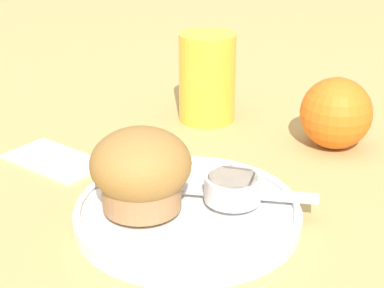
{
  "coord_description": "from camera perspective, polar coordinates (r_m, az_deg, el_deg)",
  "views": [
    {
      "loc": [
        0.31,
        -0.39,
        0.3
      ],
      "look_at": [
        -0.03,
        0.04,
        0.06
      ],
      "focal_mm": 60.0,
      "sensor_mm": 36.0,
      "label": 1
    }
  ],
  "objects": [
    {
      "name": "plate",
      "position": [
        0.58,
        -0.64,
        -6.25
      ],
      "size": [
        0.2,
        0.2,
        0.02
      ],
      "color": "white",
      "rests_on": "ground_plane"
    },
    {
      "name": "muffin",
      "position": [
        0.55,
        -4.56,
        -2.35
      ],
      "size": [
        0.09,
        0.09,
        0.07
      ],
      "color": "#9E7047",
      "rests_on": "plate"
    },
    {
      "name": "berry_pair",
      "position": [
        0.58,
        2.83,
        -3.96
      ],
      "size": [
        0.03,
        0.02,
        0.02
      ],
      "color": "#B7192D",
      "rests_on": "plate"
    },
    {
      "name": "ground_plane",
      "position": [
        0.58,
        0.06,
        -7.12
      ],
      "size": [
        3.0,
        3.0,
        0.0
      ],
      "primitive_type": "plane",
      "color": "tan"
    },
    {
      "name": "cream_ramekin",
      "position": [
        0.58,
        3.65,
        -3.82
      ],
      "size": [
        0.05,
        0.05,
        0.02
      ],
      "color": "silver",
      "rests_on": "plate"
    },
    {
      "name": "juice_glass",
      "position": [
        0.79,
        1.35,
        5.94
      ],
      "size": [
        0.07,
        0.07,
        0.11
      ],
      "color": "gold",
      "rests_on": "ground_plane"
    },
    {
      "name": "butter_knife",
      "position": [
        0.59,
        3.23,
        -4.28
      ],
      "size": [
        0.15,
        0.09,
        0.0
      ],
      "rotation": [
        0.0,
        0.0,
        0.5
      ],
      "color": "#B7B7BC",
      "rests_on": "plate"
    },
    {
      "name": "orange_fruit",
      "position": [
        0.74,
        12.69,
        2.69
      ],
      "size": [
        0.08,
        0.08,
        0.08
      ],
      "color": "orange",
      "rests_on": "ground_plane"
    },
    {
      "name": "folded_napkin",
      "position": [
        0.71,
        -12.09,
        -1.31
      ],
      "size": [
        0.11,
        0.06,
        0.01
      ],
      "color": "beige",
      "rests_on": "ground_plane"
    }
  ]
}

